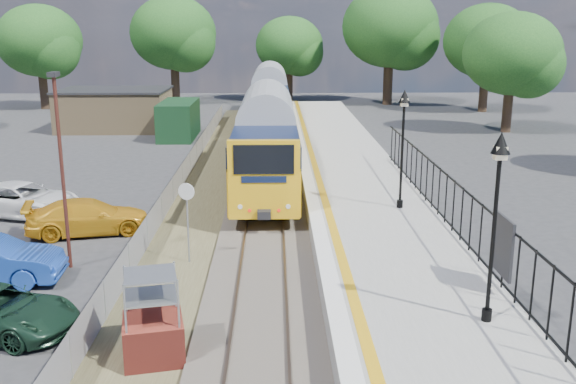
{
  "coord_description": "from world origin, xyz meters",
  "views": [
    {
      "loc": [
        0.42,
        -18.1,
        7.77
      ],
      "look_at": [
        0.88,
        4.25,
        2.0
      ],
      "focal_mm": 40.0,
      "sensor_mm": 36.0,
      "label": 1
    }
  ],
  "objects_px": {
    "brick_plinth": "(152,319)",
    "car_yellow": "(89,217)",
    "victorian_lamp_south": "(498,184)",
    "victorian_lamp_north": "(404,121)",
    "carpark_lamp": "(61,158)",
    "speed_sign": "(187,209)",
    "car_white": "(22,200)",
    "train": "(269,109)"
  },
  "relations": [
    {
      "from": "victorian_lamp_south",
      "to": "carpark_lamp",
      "type": "bearing_deg",
      "value": 152.85
    },
    {
      "from": "victorian_lamp_north",
      "to": "car_yellow",
      "type": "bearing_deg",
      "value": -178.68
    },
    {
      "from": "victorian_lamp_south",
      "to": "carpark_lamp",
      "type": "height_order",
      "value": "carpark_lamp"
    },
    {
      "from": "victorian_lamp_north",
      "to": "car_white",
      "type": "relative_size",
      "value": 0.91
    },
    {
      "from": "carpark_lamp",
      "to": "car_yellow",
      "type": "distance_m",
      "value": 4.72
    },
    {
      "from": "car_yellow",
      "to": "car_white",
      "type": "xyz_separation_m",
      "value": [
        -3.47,
        2.48,
        0.03
      ]
    },
    {
      "from": "victorian_lamp_north",
      "to": "train",
      "type": "height_order",
      "value": "victorian_lamp_north"
    },
    {
      "from": "train",
      "to": "speed_sign",
      "type": "distance_m",
      "value": 23.32
    },
    {
      "from": "victorian_lamp_north",
      "to": "train",
      "type": "xyz_separation_m",
      "value": [
        -5.3,
        19.52,
        -1.96
      ]
    },
    {
      "from": "victorian_lamp_south",
      "to": "car_white",
      "type": "xyz_separation_m",
      "value": [
        -15.76,
        12.2,
        -3.6
      ]
    },
    {
      "from": "brick_plinth",
      "to": "car_white",
      "type": "distance_m",
      "value": 14.56
    },
    {
      "from": "brick_plinth",
      "to": "carpark_lamp",
      "type": "xyz_separation_m",
      "value": [
        -3.92,
        6.24,
        2.62
      ]
    },
    {
      "from": "speed_sign",
      "to": "car_yellow",
      "type": "distance_m",
      "value": 5.6
    },
    {
      "from": "victorian_lamp_north",
      "to": "brick_plinth",
      "type": "xyz_separation_m",
      "value": [
        -7.8,
        -10.12,
        -3.22
      ]
    },
    {
      "from": "car_white",
      "to": "victorian_lamp_north",
      "type": "bearing_deg",
      "value": -82.52
    },
    {
      "from": "train",
      "to": "car_white",
      "type": "height_order",
      "value": "train"
    },
    {
      "from": "victorian_lamp_north",
      "to": "carpark_lamp",
      "type": "relative_size",
      "value": 0.72
    },
    {
      "from": "victorian_lamp_south",
      "to": "car_yellow",
      "type": "distance_m",
      "value": 16.08
    },
    {
      "from": "brick_plinth",
      "to": "car_white",
      "type": "xyz_separation_m",
      "value": [
        -7.76,
        12.32,
        -0.38
      ]
    },
    {
      "from": "car_yellow",
      "to": "victorian_lamp_south",
      "type": "bearing_deg",
      "value": -141.92
    },
    {
      "from": "victorian_lamp_north",
      "to": "car_white",
      "type": "height_order",
      "value": "victorian_lamp_north"
    },
    {
      "from": "brick_plinth",
      "to": "car_yellow",
      "type": "bearing_deg",
      "value": 113.52
    },
    {
      "from": "victorian_lamp_south",
      "to": "train",
      "type": "bearing_deg",
      "value": 100.55
    },
    {
      "from": "car_white",
      "to": "carpark_lamp",
      "type": "bearing_deg",
      "value": -132.24
    },
    {
      "from": "train",
      "to": "brick_plinth",
      "type": "height_order",
      "value": "train"
    },
    {
      "from": "speed_sign",
      "to": "victorian_lamp_north",
      "type": "bearing_deg",
      "value": 42.2
    },
    {
      "from": "victorian_lamp_south",
      "to": "brick_plinth",
      "type": "relative_size",
      "value": 2.04
    },
    {
      "from": "brick_plinth",
      "to": "speed_sign",
      "type": "bearing_deg",
      "value": 90.0
    },
    {
      "from": "carpark_lamp",
      "to": "car_yellow",
      "type": "xyz_separation_m",
      "value": [
        -0.37,
        3.61,
        -3.02
      ]
    },
    {
      "from": "speed_sign",
      "to": "car_white",
      "type": "distance_m",
      "value": 9.79
    },
    {
      "from": "victorian_lamp_north",
      "to": "brick_plinth",
      "type": "distance_m",
      "value": 13.18
    },
    {
      "from": "victorian_lamp_north",
      "to": "speed_sign",
      "type": "height_order",
      "value": "victorian_lamp_north"
    },
    {
      "from": "train",
      "to": "car_yellow",
      "type": "height_order",
      "value": "train"
    },
    {
      "from": "brick_plinth",
      "to": "car_yellow",
      "type": "distance_m",
      "value": 10.74
    },
    {
      "from": "speed_sign",
      "to": "carpark_lamp",
      "type": "relative_size",
      "value": 0.44
    },
    {
      "from": "brick_plinth",
      "to": "car_yellow",
      "type": "height_order",
      "value": "brick_plinth"
    },
    {
      "from": "car_yellow",
      "to": "car_white",
      "type": "relative_size",
      "value": 0.92
    },
    {
      "from": "victorian_lamp_north",
      "to": "speed_sign",
      "type": "bearing_deg",
      "value": -154.85
    },
    {
      "from": "train",
      "to": "car_yellow",
      "type": "distance_m",
      "value": 21.0
    },
    {
      "from": "victorian_lamp_south",
      "to": "car_white",
      "type": "bearing_deg",
      "value": 142.26
    },
    {
      "from": "train",
      "to": "brick_plinth",
      "type": "bearing_deg",
      "value": -94.82
    },
    {
      "from": "victorian_lamp_south",
      "to": "speed_sign",
      "type": "xyz_separation_m",
      "value": [
        -8.0,
        6.34,
        -2.38
      ]
    }
  ]
}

